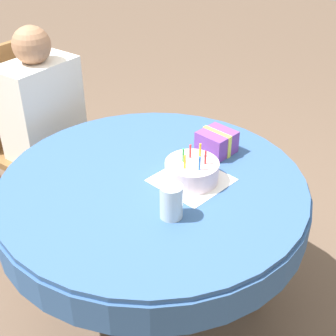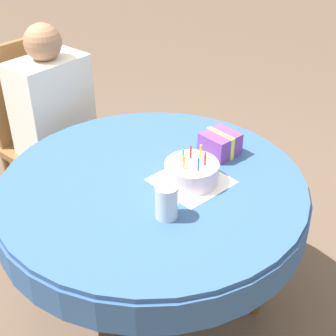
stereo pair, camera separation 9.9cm
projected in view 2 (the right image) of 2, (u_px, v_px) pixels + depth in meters
The scene contains 8 objects.
ground_plane at pixel (155, 306), 2.16m from camera, with size 12.00×12.00×0.00m, color brown.
dining_table at pixel (153, 198), 1.82m from camera, with size 1.19×1.19×0.70m.
chair at pixel (46, 131), 2.46m from camera, with size 0.51×0.51×0.99m.
person at pixel (56, 113), 2.33m from camera, with size 0.40×0.36×1.11m.
napkin at pixel (191, 181), 1.77m from camera, with size 0.25×0.25×0.00m.
birthday_cake at pixel (192, 172), 1.75m from camera, with size 0.20×0.20×0.13m.
drinking_glass at pixel (167, 202), 1.56m from camera, with size 0.08×0.08×0.12m.
gift_box at pixel (220, 144), 1.91m from camera, with size 0.13×0.14×0.10m.
Camera 2 is at (-0.94, -1.13, 1.70)m, focal length 50.00 mm.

